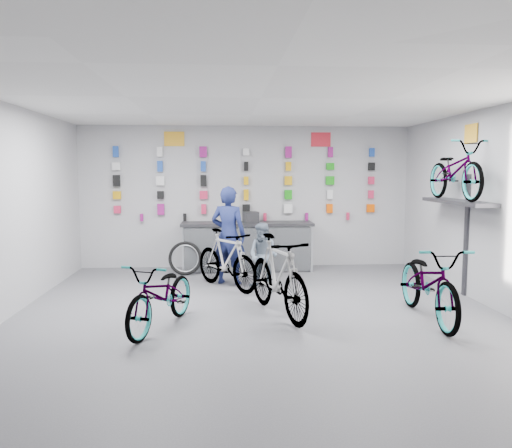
{
  "coord_description": "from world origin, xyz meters",
  "views": [
    {
      "loc": [
        -0.52,
        -6.65,
        2.04
      ],
      "look_at": [
        0.03,
        1.4,
        1.19
      ],
      "focal_mm": 35.0,
      "sensor_mm": 36.0,
      "label": 1
    }
  ],
  "objects": [
    {
      "name": "floor",
      "position": [
        0.0,
        0.0,
        0.0
      ],
      "size": [
        8.0,
        8.0,
        0.0
      ],
      "primitive_type": "plane",
      "color": "#4E4E53",
      "rests_on": "ground"
    },
    {
      "name": "ceiling",
      "position": [
        0.0,
        0.0,
        3.0
      ],
      "size": [
        8.0,
        8.0,
        0.0
      ],
      "primitive_type": "plane",
      "rotation": [
        3.14,
        0.0,
        0.0
      ],
      "color": "white",
      "rests_on": "wall_back"
    },
    {
      "name": "wall_back",
      "position": [
        0.0,
        4.0,
        1.5
      ],
      "size": [
        7.0,
        0.0,
        7.0
      ],
      "primitive_type": "plane",
      "rotation": [
        1.57,
        0.0,
        0.0
      ],
      "color": "#AFAFB1",
      "rests_on": "floor"
    },
    {
      "name": "wall_front",
      "position": [
        0.0,
        -4.0,
        1.5
      ],
      "size": [
        7.0,
        0.0,
        7.0
      ],
      "primitive_type": "plane",
      "rotation": [
        -1.57,
        0.0,
        0.0
      ],
      "color": "#AFAFB1",
      "rests_on": "floor"
    },
    {
      "name": "wall_right",
      "position": [
        3.5,
        0.0,
        1.5
      ],
      "size": [
        0.0,
        8.0,
        8.0
      ],
      "primitive_type": "plane",
      "rotation": [
        1.57,
        0.0,
        -1.57
      ],
      "color": "#AFAFB1",
      "rests_on": "floor"
    },
    {
      "name": "counter",
      "position": [
        0.0,
        3.54,
        0.49
      ],
      "size": [
        2.7,
        0.66,
        1.0
      ],
      "color": "black",
      "rests_on": "floor"
    },
    {
      "name": "merch_wall",
      "position": [
        -0.06,
        3.93,
        1.78
      ],
      "size": [
        5.56,
        0.08,
        1.57
      ],
      "color": "#CC234B",
      "rests_on": "wall_back"
    },
    {
      "name": "wall_bracket",
      "position": [
        3.33,
        1.2,
        1.46
      ],
      "size": [
        0.39,
        1.9,
        2.0
      ],
      "color": "#333338",
      "rests_on": "wall_right"
    },
    {
      "name": "sign_left",
      "position": [
        -1.5,
        3.98,
        2.72
      ],
      "size": [
        0.42,
        0.02,
        0.3
      ],
      "primitive_type": "cube",
      "color": "gold",
      "rests_on": "wall_back"
    },
    {
      "name": "sign_right",
      "position": [
        1.6,
        3.98,
        2.72
      ],
      "size": [
        0.42,
        0.02,
        0.3
      ],
      "primitive_type": "cube",
      "color": "red",
      "rests_on": "wall_back"
    },
    {
      "name": "sign_side",
      "position": [
        3.48,
        1.2,
        2.65
      ],
      "size": [
        0.02,
        0.4,
        0.3
      ],
      "primitive_type": "cube",
      "color": "gold",
      "rests_on": "wall_right"
    },
    {
      "name": "bike_left",
      "position": [
        -1.3,
        -0.25,
        0.45
      ],
      "size": [
        1.16,
        1.82,
        0.9
      ],
      "primitive_type": "imported",
      "rotation": [
        0.0,
        0.0,
        -0.36
      ],
      "color": "gray",
      "rests_on": "floor"
    },
    {
      "name": "bike_center",
      "position": [
        0.26,
        0.24,
        0.57
      ],
      "size": [
        1.09,
        1.98,
        1.14
      ],
      "primitive_type": "imported",
      "rotation": [
        0.0,
        0.0,
        0.31
      ],
      "color": "gray",
      "rests_on": "floor"
    },
    {
      "name": "bike_right",
      "position": [
        2.31,
        -0.12,
        0.53
      ],
      "size": [
        0.77,
        2.03,
        1.06
      ],
      "primitive_type": "imported",
      "rotation": [
        0.0,
        0.0,
        -0.03
      ],
      "color": "gray",
      "rests_on": "floor"
    },
    {
      "name": "bike_service",
      "position": [
        -0.45,
        1.95,
        0.52
      ],
      "size": [
        1.38,
        1.69,
        1.04
      ],
      "primitive_type": "imported",
      "rotation": [
        0.0,
        0.0,
        0.6
      ],
      "color": "gray",
      "rests_on": "floor"
    },
    {
      "name": "bike_wall",
      "position": [
        3.25,
        1.2,
        2.05
      ],
      "size": [
        0.63,
        1.8,
        0.95
      ],
      "primitive_type": "imported",
      "color": "gray",
      "rests_on": "wall_bracket"
    },
    {
      "name": "clerk",
      "position": [
        -0.4,
        2.33,
        0.89
      ],
      "size": [
        0.76,
        0.62,
        1.78
      ],
      "primitive_type": "imported",
      "rotation": [
        0.0,
        0.0,
        2.79
      ],
      "color": "#171F4E",
      "rests_on": "floor"
    },
    {
      "name": "customer",
      "position": [
        0.2,
        1.92,
        0.58
      ],
      "size": [
        0.71,
        0.67,
        1.15
      ],
      "primitive_type": "imported",
      "rotation": [
        0.0,
        0.0,
        -0.56
      ],
      "color": "slate",
      "rests_on": "floor"
    },
    {
      "name": "spare_wheel",
      "position": [
        -1.25,
        3.17,
        0.33
      ],
      "size": [
        0.69,
        0.26,
        0.67
      ],
      "rotation": [
        0.0,
        0.0,
        -0.1
      ],
      "color": "black",
      "rests_on": "floor"
    },
    {
      "name": "register",
      "position": [
        0.08,
        3.55,
        1.11
      ],
      "size": [
        0.34,
        0.35,
        0.22
      ],
      "primitive_type": "cube",
      "rotation": [
        0.0,
        0.0,
        0.22
      ],
      "color": "black",
      "rests_on": "counter"
    }
  ]
}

